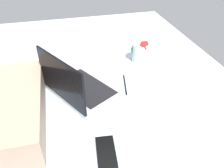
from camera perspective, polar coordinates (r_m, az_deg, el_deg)
name	(u,v)px	position (r cm, az deg, el deg)	size (l,w,h in cm)	color
bed_mattress	(101,84)	(130.72, -2.83, -0.08)	(180.00, 140.00, 18.00)	silver
laptop	(77,87)	(107.27, -8.88, -0.78)	(40.09, 36.48, 23.00)	#B7BABC
snack_cup	(140,52)	(133.85, 7.16, 8.04)	(9.30, 10.38, 13.45)	silver
cell_phone	(106,152)	(84.67, -1.50, -16.85)	(6.80, 14.00, 0.80)	black
charger_cable	(125,84)	(114.84, 3.35, -0.12)	(17.00, 0.60, 0.60)	black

